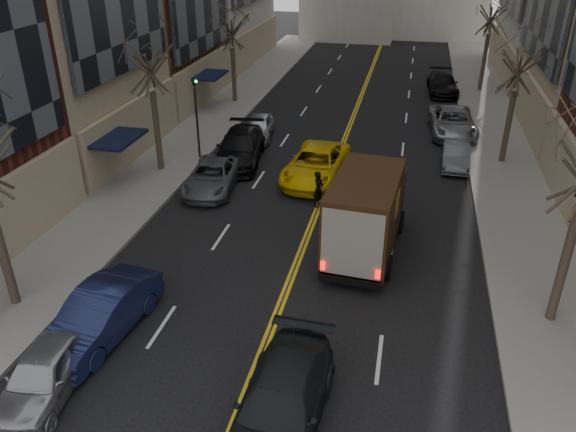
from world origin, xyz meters
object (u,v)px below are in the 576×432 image
at_px(observer_sedan, 281,404).
at_px(pedestrian, 318,189).
at_px(ups_truck, 366,213).
at_px(taxi, 316,164).

distance_m(observer_sedan, pedestrian, 12.87).
height_order(ups_truck, taxi, ups_truck).
bearing_deg(taxi, ups_truck, -59.74).
relative_size(observer_sedan, taxi, 0.94).
relative_size(observer_sedan, pedestrian, 3.14).
distance_m(ups_truck, pedestrian, 4.41).
bearing_deg(pedestrian, taxi, 25.67).
xyz_separation_m(ups_truck, pedestrian, (-2.46, 3.56, -0.85)).
distance_m(observer_sedan, taxi, 15.96).
xyz_separation_m(observer_sedan, taxi, (-1.87, 15.85, 0.03)).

